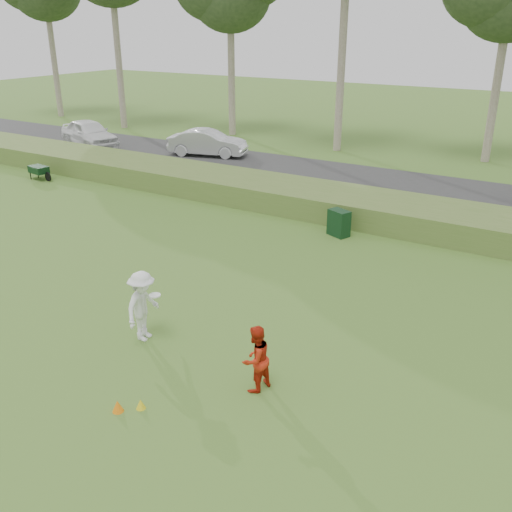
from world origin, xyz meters
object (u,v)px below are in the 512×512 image
Objects in this scene: player_white at (143,306)px; car_left at (89,133)px; cone_orange at (118,406)px; cone_yellow at (141,404)px; player_red at (256,359)px; car_mid at (208,143)px; utility_cabinet at (339,223)px.

player_white is 23.22m from car_left.
cone_orange reaches higher than cone_yellow.
cone_yellow is at bearing -148.01° from player_white.
cone_orange is 0.05× the size of car_left.
player_red is 6.94× the size of cone_yellow.
player_white is 8.29× the size of cone_yellow.
cone_yellow is 0.04× the size of car_left.
utility_cabinet is at bearing -141.92° from car_mid.
car_mid is at bearing 168.45° from utility_cabinet.
utility_cabinet is at bearing -89.93° from car_left.
car_left reaches higher than utility_cabinet.
cone_yellow is 11.03m from utility_cabinet.
player_white is 7.04× the size of cone_orange.
player_red is at bearing -158.77° from car_mid.
car_left is 1.08× the size of car_mid.
car_mid is at bearing 121.29° from cone_orange.
car_mid reaches higher than player_red.
cone_orange is 11.31m from utility_cabinet.
car_mid is at bearing 23.76° from player_white.
car_left is at bearing 86.09° from car_mid.
cone_orange is at bearing -136.92° from cone_yellow.
cone_orange is at bearing -114.22° from car_left.
cone_orange is 22.48m from car_mid.
player_red is 0.34× the size of car_mid.
utility_cabinet is at bearing 93.31° from cone_yellow.
player_white is 1.20× the size of player_red.
cone_yellow is 0.05× the size of car_mid.
car_mid is at bearing -58.49° from car_left.
car_left is (-20.95, 15.46, 0.13)m from player_red.
player_red is 0.31× the size of car_left.
car_left is at bearing -174.97° from utility_cabinet.
cone_orange is at bearing -165.80° from car_mid.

